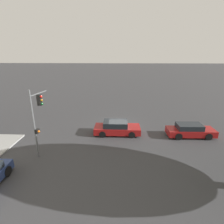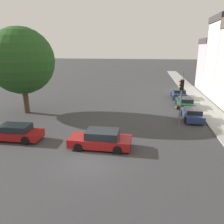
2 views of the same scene
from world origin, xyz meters
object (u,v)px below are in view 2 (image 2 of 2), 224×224
object	(u,v)px
parked_car_2	(179,94)
parked_car_0	(192,114)
street_tree	(21,61)
crossing_car_1	(14,133)
traffic_signal	(181,95)
crossing_car_0	(101,139)
parked_car_1	(185,102)

from	to	relation	value
parked_car_2	parked_car_0	bearing A→B (deg)	-179.84
street_tree	crossing_car_1	xyz separation A→B (m)	(3.30, -7.68, -5.43)
traffic_signal	crossing_car_1	size ratio (longest dim) A/B	1.17
parked_car_2	crossing_car_1	bearing A→B (deg)	139.93
street_tree	crossing_car_0	size ratio (longest dim) A/B	2.05
crossing_car_1	street_tree	bearing A→B (deg)	-68.29
traffic_signal	parked_car_0	bearing A→B (deg)	-106.35
traffic_signal	crossing_car_0	world-z (taller)	traffic_signal
parked_car_2	parked_car_1	bearing A→B (deg)	-178.56
traffic_signal	parked_car_2	world-z (taller)	traffic_signal
street_tree	parked_car_1	size ratio (longest dim) A/B	2.20
street_tree	traffic_signal	world-z (taller)	street_tree
crossing_car_1	parked_car_2	xyz separation A→B (m)	(15.66, 18.85, 0.05)
traffic_signal	parked_car_1	bearing A→B (deg)	-93.11
parked_car_2	crossing_car_0	bearing A→B (deg)	156.56
street_tree	parked_car_0	world-z (taller)	street_tree
parked_car_0	parked_car_2	distance (m)	10.82
street_tree	traffic_signal	xyz separation A→B (m)	(17.07, -3.88, -2.50)
crossing_car_0	crossing_car_1	distance (m)	7.51
traffic_signal	crossing_car_0	distance (m)	8.02
street_tree	crossing_car_0	bearing A→B (deg)	-36.40
crossing_car_0	parked_car_1	size ratio (longest dim) A/B	1.07
crossing_car_1	parked_car_1	xyz separation A→B (m)	(15.83, 13.56, -0.04)
crossing_car_1	parked_car_1	world-z (taller)	crossing_car_1
traffic_signal	parked_car_2	xyz separation A→B (m)	(1.89, 15.05, -2.88)
parked_car_1	parked_car_0	bearing A→B (deg)	177.62
parked_car_1	crossing_car_1	bearing A→B (deg)	128.93
crossing_car_0	parked_car_2	bearing A→B (deg)	-113.40
parked_car_0	street_tree	bearing A→B (deg)	90.11
parked_car_0	parked_car_1	bearing A→B (deg)	-1.67
crossing_car_1	parked_car_1	distance (m)	20.84
street_tree	parked_car_0	size ratio (longest dim) A/B	2.39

